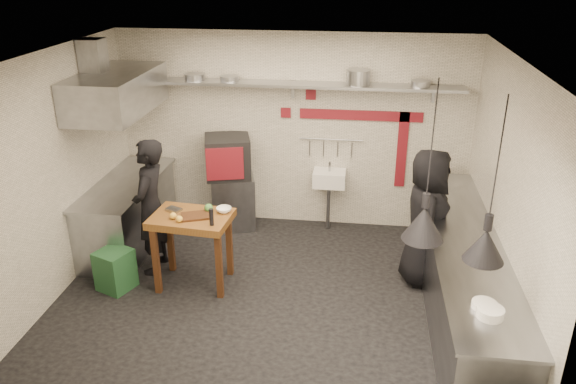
# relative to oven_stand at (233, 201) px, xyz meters

# --- Properties ---
(floor) EXTENTS (5.00, 5.00, 0.00)m
(floor) POSITION_rel_oven_stand_xyz_m (0.85, -1.80, -0.40)
(floor) COLOR black
(floor) RESTS_ON ground
(ceiling) EXTENTS (5.00, 5.00, 0.00)m
(ceiling) POSITION_rel_oven_stand_xyz_m (0.85, -1.80, 2.40)
(ceiling) COLOR beige
(ceiling) RESTS_ON floor
(wall_back) EXTENTS (5.00, 0.04, 2.80)m
(wall_back) POSITION_rel_oven_stand_xyz_m (0.85, 0.30, 1.00)
(wall_back) COLOR silver
(wall_back) RESTS_ON floor
(wall_front) EXTENTS (5.00, 0.04, 2.80)m
(wall_front) POSITION_rel_oven_stand_xyz_m (0.85, -3.90, 1.00)
(wall_front) COLOR silver
(wall_front) RESTS_ON floor
(wall_left) EXTENTS (0.04, 4.20, 2.80)m
(wall_left) POSITION_rel_oven_stand_xyz_m (-1.65, -1.80, 1.00)
(wall_left) COLOR silver
(wall_left) RESTS_ON floor
(wall_right) EXTENTS (0.04, 4.20, 2.80)m
(wall_right) POSITION_rel_oven_stand_xyz_m (3.35, -1.80, 1.00)
(wall_right) COLOR silver
(wall_right) RESTS_ON floor
(red_band_horiz) EXTENTS (1.70, 0.02, 0.14)m
(red_band_horiz) POSITION_rel_oven_stand_xyz_m (1.80, 0.28, 1.28)
(red_band_horiz) COLOR maroon
(red_band_horiz) RESTS_ON wall_back
(red_band_vert) EXTENTS (0.14, 0.02, 1.10)m
(red_band_vert) POSITION_rel_oven_stand_xyz_m (2.40, 0.28, 0.80)
(red_band_vert) COLOR maroon
(red_band_vert) RESTS_ON wall_back
(red_tile_a) EXTENTS (0.14, 0.02, 0.14)m
(red_tile_a) POSITION_rel_oven_stand_xyz_m (1.10, 0.28, 1.55)
(red_tile_a) COLOR maroon
(red_tile_a) RESTS_ON wall_back
(red_tile_b) EXTENTS (0.14, 0.02, 0.14)m
(red_tile_b) POSITION_rel_oven_stand_xyz_m (0.75, 0.28, 1.28)
(red_tile_b) COLOR maroon
(red_tile_b) RESTS_ON wall_back
(back_shelf) EXTENTS (4.60, 0.34, 0.04)m
(back_shelf) POSITION_rel_oven_stand_xyz_m (0.85, 0.12, 1.72)
(back_shelf) COLOR gray
(back_shelf) RESTS_ON wall_back
(shelf_bracket_left) EXTENTS (0.04, 0.06, 0.24)m
(shelf_bracket_left) POSITION_rel_oven_stand_xyz_m (-1.05, 0.27, 1.62)
(shelf_bracket_left) COLOR gray
(shelf_bracket_left) RESTS_ON wall_back
(shelf_bracket_mid) EXTENTS (0.04, 0.06, 0.24)m
(shelf_bracket_mid) POSITION_rel_oven_stand_xyz_m (0.85, 0.27, 1.62)
(shelf_bracket_mid) COLOR gray
(shelf_bracket_mid) RESTS_ON wall_back
(shelf_bracket_right) EXTENTS (0.04, 0.06, 0.24)m
(shelf_bracket_right) POSITION_rel_oven_stand_xyz_m (2.75, 0.27, 1.62)
(shelf_bracket_right) COLOR gray
(shelf_bracket_right) RESTS_ON wall_back
(pan_far_left) EXTENTS (0.35, 0.35, 0.09)m
(pan_far_left) POSITION_rel_oven_stand_xyz_m (-0.49, 0.12, 1.79)
(pan_far_left) COLOR gray
(pan_far_left) RESTS_ON back_shelf
(pan_mid_left) EXTENTS (0.29, 0.29, 0.07)m
(pan_mid_left) POSITION_rel_oven_stand_xyz_m (-0.01, 0.12, 1.78)
(pan_mid_left) COLOR gray
(pan_mid_left) RESTS_ON back_shelf
(stock_pot) EXTENTS (0.40, 0.40, 0.20)m
(stock_pot) POSITION_rel_oven_stand_xyz_m (1.74, 0.12, 1.84)
(stock_pot) COLOR gray
(stock_pot) RESTS_ON back_shelf
(pan_right) EXTENTS (0.29, 0.29, 0.08)m
(pan_right) POSITION_rel_oven_stand_xyz_m (2.55, 0.12, 1.78)
(pan_right) COLOR gray
(pan_right) RESTS_ON back_shelf
(oven_stand) EXTENTS (0.74, 0.70, 0.80)m
(oven_stand) POSITION_rel_oven_stand_xyz_m (0.00, 0.00, 0.00)
(oven_stand) COLOR gray
(oven_stand) RESTS_ON floor
(combi_oven) EXTENTS (0.75, 0.72, 0.58)m
(combi_oven) POSITION_rel_oven_stand_xyz_m (-0.05, -0.01, 0.69)
(combi_oven) COLOR black
(combi_oven) RESTS_ON oven_stand
(oven_door) EXTENTS (0.50, 0.17, 0.46)m
(oven_door) POSITION_rel_oven_stand_xyz_m (-0.02, -0.31, 0.69)
(oven_door) COLOR maroon
(oven_door) RESTS_ON combi_oven
(oven_glass) EXTENTS (0.36, 0.11, 0.34)m
(oven_glass) POSITION_rel_oven_stand_xyz_m (-0.07, -0.31, 0.69)
(oven_glass) COLOR black
(oven_glass) RESTS_ON oven_door
(hand_sink) EXTENTS (0.46, 0.34, 0.22)m
(hand_sink) POSITION_rel_oven_stand_xyz_m (1.40, 0.12, 0.38)
(hand_sink) COLOR white
(hand_sink) RESTS_ON wall_back
(sink_tap) EXTENTS (0.03, 0.03, 0.14)m
(sink_tap) POSITION_rel_oven_stand_xyz_m (1.40, 0.12, 0.56)
(sink_tap) COLOR gray
(sink_tap) RESTS_ON hand_sink
(sink_drain) EXTENTS (0.06, 0.06, 0.66)m
(sink_drain) POSITION_rel_oven_stand_xyz_m (1.40, 0.08, -0.06)
(sink_drain) COLOR gray
(sink_drain) RESTS_ON floor
(utensil_rail) EXTENTS (0.90, 0.02, 0.02)m
(utensil_rail) POSITION_rel_oven_stand_xyz_m (1.40, 0.26, 0.92)
(utensil_rail) COLOR gray
(utensil_rail) RESTS_ON wall_back
(counter_right) EXTENTS (0.70, 3.80, 0.90)m
(counter_right) POSITION_rel_oven_stand_xyz_m (3.00, -1.80, 0.05)
(counter_right) COLOR gray
(counter_right) RESTS_ON floor
(counter_right_top) EXTENTS (0.76, 3.90, 0.03)m
(counter_right_top) POSITION_rel_oven_stand_xyz_m (3.00, -1.80, 0.52)
(counter_right_top) COLOR gray
(counter_right_top) RESTS_ON counter_right
(plate_stack) EXTENTS (0.30, 0.30, 0.09)m
(plate_stack) POSITION_rel_oven_stand_xyz_m (2.97, -3.22, 0.57)
(plate_stack) COLOR white
(plate_stack) RESTS_ON counter_right_top
(small_bowl_right) EXTENTS (0.27, 0.27, 0.05)m
(small_bowl_right) POSITION_rel_oven_stand_xyz_m (2.95, -3.08, 0.56)
(small_bowl_right) COLOR white
(small_bowl_right) RESTS_ON counter_right_top
(counter_left) EXTENTS (0.70, 1.90, 0.90)m
(counter_left) POSITION_rel_oven_stand_xyz_m (-1.30, -0.75, 0.05)
(counter_left) COLOR gray
(counter_left) RESTS_ON floor
(counter_left_top) EXTENTS (0.76, 2.00, 0.03)m
(counter_left_top) POSITION_rel_oven_stand_xyz_m (-1.30, -0.75, 0.52)
(counter_left_top) COLOR gray
(counter_left_top) RESTS_ON counter_left
(extractor_hood) EXTENTS (0.78, 1.60, 0.50)m
(extractor_hood) POSITION_rel_oven_stand_xyz_m (-1.25, -0.75, 1.75)
(extractor_hood) COLOR gray
(extractor_hood) RESTS_ON ceiling
(hood_duct) EXTENTS (0.28, 0.28, 0.50)m
(hood_duct) POSITION_rel_oven_stand_xyz_m (-1.50, -0.75, 2.15)
(hood_duct) COLOR gray
(hood_duct) RESTS_ON ceiling
(green_bin) EXTENTS (0.48, 0.48, 0.50)m
(green_bin) POSITION_rel_oven_stand_xyz_m (-1.04, -1.85, -0.15)
(green_bin) COLOR #20502B
(green_bin) RESTS_ON floor
(prep_table) EXTENTS (0.97, 0.72, 0.92)m
(prep_table) POSITION_rel_oven_stand_xyz_m (-0.12, -1.61, 0.06)
(prep_table) COLOR brown
(prep_table) RESTS_ON floor
(cutting_board) EXTENTS (0.40, 0.35, 0.02)m
(cutting_board) POSITION_rel_oven_stand_xyz_m (-0.05, -1.64, 0.53)
(cutting_board) COLOR #452513
(cutting_board) RESTS_ON prep_table
(pepper_mill) EXTENTS (0.06, 0.06, 0.20)m
(pepper_mill) POSITION_rel_oven_stand_xyz_m (0.19, -1.82, 0.62)
(pepper_mill) COLOR black
(pepper_mill) RESTS_ON prep_table
(lemon_a) EXTENTS (0.10, 0.10, 0.08)m
(lemon_a) POSITION_rel_oven_stand_xyz_m (-0.30, -1.73, 0.56)
(lemon_a) COLOR yellow
(lemon_a) RESTS_ON prep_table
(lemon_b) EXTENTS (0.09, 0.09, 0.08)m
(lemon_b) POSITION_rel_oven_stand_xyz_m (-0.20, -1.79, 0.56)
(lemon_b) COLOR yellow
(lemon_b) RESTS_ON prep_table
(veg_ball) EXTENTS (0.11, 0.11, 0.10)m
(veg_ball) POSITION_rel_oven_stand_xyz_m (0.06, -1.48, 0.57)
(veg_ball) COLOR #468338
(veg_ball) RESTS_ON prep_table
(steel_tray) EXTENTS (0.21, 0.19, 0.03)m
(steel_tray) POSITION_rel_oven_stand_xyz_m (-0.36, -1.51, 0.54)
(steel_tray) COLOR gray
(steel_tray) RESTS_ON prep_table
(bowl) EXTENTS (0.19, 0.19, 0.06)m
(bowl) POSITION_rel_oven_stand_xyz_m (0.24, -1.47, 0.55)
(bowl) COLOR white
(bowl) RESTS_ON prep_table
(heat_lamp_near) EXTENTS (0.49, 0.49, 1.53)m
(heat_lamp_near) POSITION_rel_oven_stand_xyz_m (2.43, -2.52, 1.63)
(heat_lamp_near) COLOR black
(heat_lamp_near) RESTS_ON ceiling
(heat_lamp_far) EXTENTS (0.36, 0.36, 1.42)m
(heat_lamp_far) POSITION_rel_oven_stand_xyz_m (2.88, -3.05, 1.69)
(heat_lamp_far) COLOR black
(heat_lamp_far) RESTS_ON ceiling
(chef_left) EXTENTS (0.42, 0.64, 1.74)m
(chef_left) POSITION_rel_oven_stand_xyz_m (-0.72, -1.35, 0.47)
(chef_left) COLOR black
(chef_left) RESTS_ON floor
(chef_right) EXTENTS (0.54, 0.84, 1.71)m
(chef_right) POSITION_rel_oven_stand_xyz_m (2.63, -1.17, 0.45)
(chef_right) COLOR black
(chef_right) RESTS_ON floor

